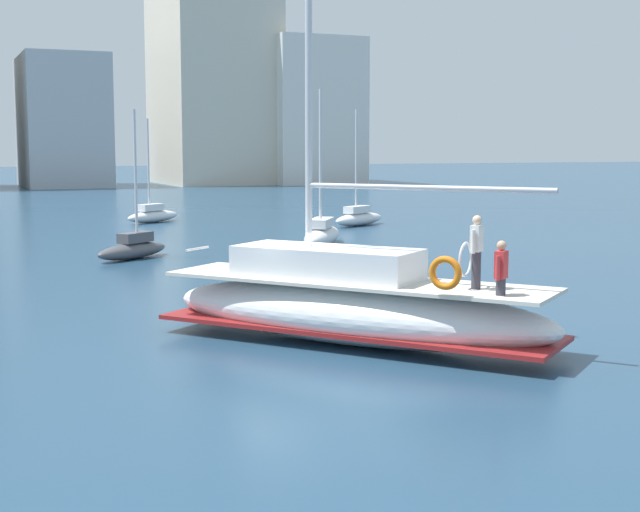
{
  "coord_description": "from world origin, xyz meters",
  "views": [
    {
      "loc": [
        -7.94,
        -20.28,
        4.48
      ],
      "look_at": [
        0.91,
        0.28,
        1.8
      ],
      "focal_mm": 51.29,
      "sensor_mm": 36.0,
      "label": 1
    }
  ],
  "objects_px": {
    "main_sailboat": "(352,304)",
    "moored_cutter_right": "(359,217)",
    "moored_catamaran": "(322,234)",
    "moored_sloop_near": "(153,214)",
    "moored_sloop_far": "(133,247)"
  },
  "relations": [
    {
      "from": "main_sailboat",
      "to": "moored_sloop_near",
      "type": "relative_size",
      "value": 2.09
    },
    {
      "from": "moored_sloop_near",
      "to": "moored_catamaran",
      "type": "xyz_separation_m",
      "value": [
        4.11,
        -15.96,
        0.08
      ]
    },
    {
      "from": "moored_sloop_far",
      "to": "moored_catamaran",
      "type": "xyz_separation_m",
      "value": [
        8.92,
        1.42,
        0.1
      ]
    },
    {
      "from": "moored_sloop_far",
      "to": "moored_cutter_right",
      "type": "distance_m",
      "value": 18.42
    },
    {
      "from": "main_sailboat",
      "to": "moored_sloop_near",
      "type": "distance_m",
      "value": 35.48
    },
    {
      "from": "moored_sloop_far",
      "to": "main_sailboat",
      "type": "bearing_deg",
      "value": -85.89
    },
    {
      "from": "moored_sloop_near",
      "to": "moored_cutter_right",
      "type": "xyz_separation_m",
      "value": [
        10.34,
        -6.9,
        0.02
      ]
    },
    {
      "from": "moored_sloop_far",
      "to": "moored_cutter_right",
      "type": "relative_size",
      "value": 0.91
    },
    {
      "from": "moored_sloop_far",
      "to": "moored_catamaran",
      "type": "distance_m",
      "value": 9.03
    },
    {
      "from": "moored_catamaran",
      "to": "moored_cutter_right",
      "type": "height_order",
      "value": "moored_catamaran"
    },
    {
      "from": "main_sailboat",
      "to": "moored_cutter_right",
      "type": "xyz_separation_m",
      "value": [
        13.85,
        28.4,
        -0.4
      ]
    },
    {
      "from": "moored_sloop_near",
      "to": "moored_sloop_far",
      "type": "distance_m",
      "value": 18.03
    },
    {
      "from": "main_sailboat",
      "to": "moored_catamaran",
      "type": "distance_m",
      "value": 20.79
    },
    {
      "from": "moored_sloop_near",
      "to": "moored_sloop_far",
      "type": "bearing_deg",
      "value": -105.45
    },
    {
      "from": "moored_catamaran",
      "to": "moored_cutter_right",
      "type": "bearing_deg",
      "value": 55.52
    }
  ]
}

